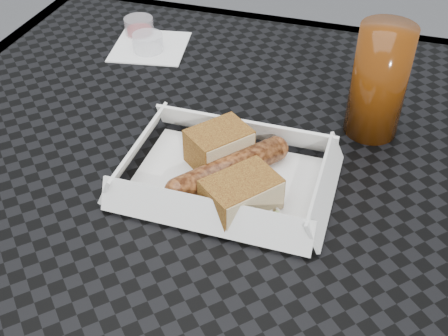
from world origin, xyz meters
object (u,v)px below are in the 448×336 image
(patio_table, at_px, (189,178))
(food_tray, at_px, (226,181))
(bratwurst, at_px, (229,169))
(drink_glass, at_px, (379,82))

(patio_table, distance_m, food_tray, 0.13)
(patio_table, distance_m, bratwurst, 0.15)
(food_tray, height_order, bratwurst, bratwurst)
(patio_table, relative_size, bratwurst, 5.64)
(bratwurst, relative_size, drink_glass, 0.94)
(patio_table, bearing_deg, food_tray, -43.46)
(food_tray, distance_m, drink_glass, 0.23)
(food_tray, bearing_deg, drink_glass, 46.31)
(bratwurst, bearing_deg, patio_table, 138.06)
(drink_glass, bearing_deg, bratwurst, -133.46)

